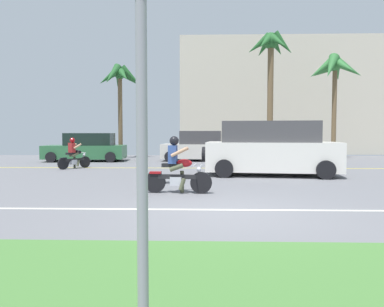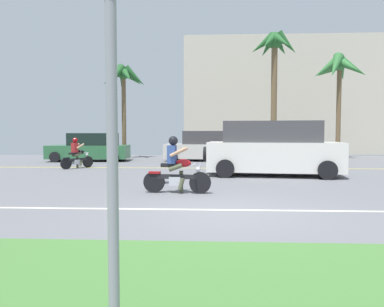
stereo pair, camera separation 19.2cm
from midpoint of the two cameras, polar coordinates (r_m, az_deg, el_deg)
ground at (r=10.23m, az=4.89°, el=-5.60°), size 56.00×30.00×0.04m
lane_line_near at (r=7.41m, az=5.72°, el=-8.83°), size 50.40×0.12×0.01m
lane_line_far at (r=16.01m, az=4.12°, el=-2.31°), size 50.40×0.12×0.01m
motorcyclist at (r=9.32m, az=-1.90°, el=-2.47°), size 1.76×0.58×1.48m
suv_nearby at (r=13.52m, az=12.96°, el=0.65°), size 5.02×2.52×1.98m
parked_car_0 at (r=20.80m, az=-15.50°, el=0.85°), size 4.42×2.23×1.55m
parked_car_1 at (r=20.23m, az=1.75°, el=1.03°), size 3.99×2.26×1.67m
palm_tree_0 at (r=22.67m, az=13.14°, el=15.02°), size 2.96×2.97×7.58m
palm_tree_1 at (r=22.52m, az=-10.42°, el=11.23°), size 2.90×2.83×5.65m
palm_tree_2 at (r=23.85m, az=22.39°, el=11.84°), size 3.40×3.35×6.29m
motorcyclist_distant at (r=16.60m, az=-17.40°, el=-0.29°), size 1.01×1.36×1.35m
street_sign at (r=1.92m, az=-9.81°, el=8.43°), size 0.62×0.06×2.86m
building_far at (r=29.03m, az=16.38°, el=8.49°), size 17.02×4.00×8.55m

